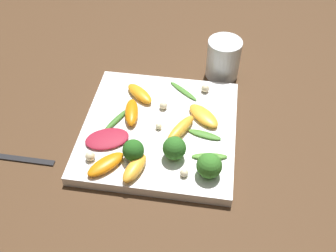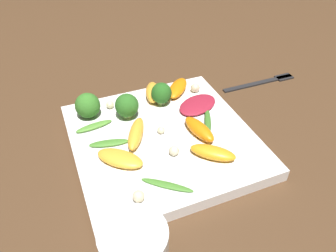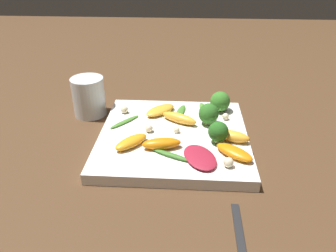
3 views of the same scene
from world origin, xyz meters
name	(u,v)px [view 1 (image 1 of 3)]	position (x,y,z in m)	size (l,w,h in m)	color
ground_plane	(159,134)	(0.00, 0.00, 0.00)	(2.40, 2.40, 0.00)	#4C331E
plate	(159,130)	(0.00, 0.00, 0.01)	(0.29, 0.29, 0.02)	white
drinking_glass	(223,59)	(-0.20, 0.11, 0.04)	(0.07, 0.07, 0.09)	white
fork	(0,156)	(0.10, -0.28, 0.00)	(0.02, 0.17, 0.01)	#262628
radicchio_leaf_0	(107,139)	(0.05, -0.09, 0.03)	(0.08, 0.09, 0.01)	maroon
orange_segment_0	(181,129)	(0.01, 0.04, 0.03)	(0.08, 0.06, 0.02)	#FCAD33
orange_segment_1	(132,112)	(-0.02, -0.06, 0.03)	(0.07, 0.04, 0.02)	orange
orange_segment_2	(140,94)	(-0.08, -0.05, 0.03)	(0.07, 0.07, 0.02)	orange
orange_segment_3	(204,116)	(-0.03, 0.08, 0.03)	(0.08, 0.08, 0.01)	#FCAD33
orange_segment_4	(106,164)	(0.11, -0.07, 0.03)	(0.07, 0.07, 0.02)	orange
orange_segment_5	(135,168)	(0.11, -0.02, 0.03)	(0.07, 0.05, 0.02)	#FCAD33
broccoli_floret_0	(174,148)	(0.07, 0.04, 0.04)	(0.04, 0.04, 0.04)	#84AD5B
broccoli_floret_1	(133,150)	(0.08, -0.03, 0.04)	(0.04, 0.04, 0.04)	#84AD5B
broccoli_floret_2	(209,166)	(0.10, 0.10, 0.04)	(0.04, 0.04, 0.04)	#7A9E51
arugula_sprig_0	(183,91)	(-0.10, 0.03, 0.02)	(0.06, 0.07, 0.00)	#47842D
arugula_sprig_1	(210,156)	(0.06, 0.10, 0.02)	(0.02, 0.06, 0.01)	#518E33
arugula_sprig_2	(116,122)	(0.00, -0.08, 0.02)	(0.07, 0.04, 0.01)	#3D7528
arugula_sprig_3	(204,135)	(0.01, 0.09, 0.02)	(0.03, 0.06, 0.01)	#47842D
macadamia_nut_0	(90,156)	(0.10, -0.11, 0.03)	(0.02, 0.02, 0.02)	beige
macadamia_nut_1	(161,126)	(0.01, 0.00, 0.03)	(0.01, 0.01, 0.01)	beige
macadamia_nut_2	(162,105)	(-0.05, 0.00, 0.03)	(0.02, 0.02, 0.02)	beige
macadamia_nut_3	(205,88)	(-0.11, 0.08, 0.03)	(0.02, 0.02, 0.02)	beige
macadamia_nut_4	(184,173)	(0.11, 0.06, 0.03)	(0.01, 0.01, 0.01)	beige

